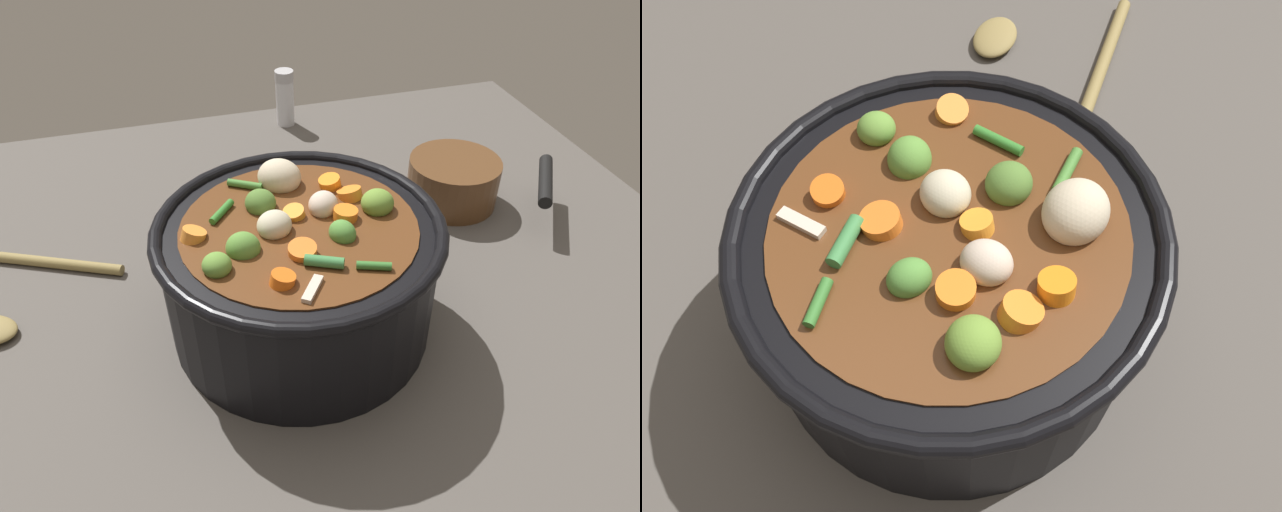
{
  "view_description": "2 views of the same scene",
  "coord_description": "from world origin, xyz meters",
  "views": [
    {
      "loc": [
        0.46,
        -0.12,
        0.48
      ],
      "look_at": [
        0.02,
        0.02,
        0.11
      ],
      "focal_mm": 33.4,
      "sensor_mm": 36.0,
      "label": 1
    },
    {
      "loc": [
        0.02,
        0.25,
        0.49
      ],
      "look_at": [
        -0.01,
        0.0,
        0.1
      ],
      "focal_mm": 37.16,
      "sensor_mm": 36.0,
      "label": 2
    }
  ],
  "objects": [
    {
      "name": "cooking_pot",
      "position": [
        -0.0,
        -0.0,
        0.07
      ],
      "size": [
        0.3,
        0.3,
        0.16
      ],
      "color": "black",
      "rests_on": "ground_plane"
    },
    {
      "name": "small_saucepan",
      "position": [
        -0.18,
        0.27,
        0.03
      ],
      "size": [
        0.18,
        0.21,
        0.07
      ],
      "color": "brown",
      "rests_on": "ground_plane"
    },
    {
      "name": "wooden_spoon",
      "position": [
        -0.13,
        -0.31,
        0.01
      ],
      "size": [
        0.19,
        0.19,
        0.02
      ],
      "color": "olive",
      "rests_on": "ground_plane"
    },
    {
      "name": "salt_shaker",
      "position": [
        -0.48,
        0.1,
        0.05
      ],
      "size": [
        0.03,
        0.03,
        0.1
      ],
      "color": "silver",
      "rests_on": "ground_plane"
    },
    {
      "name": "ground_plane",
      "position": [
        0.0,
        0.0,
        0.0
      ],
      "size": [
        1.1,
        1.1,
        0.0
      ],
      "primitive_type": "plane",
      "color": "#514C47"
    }
  ]
}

